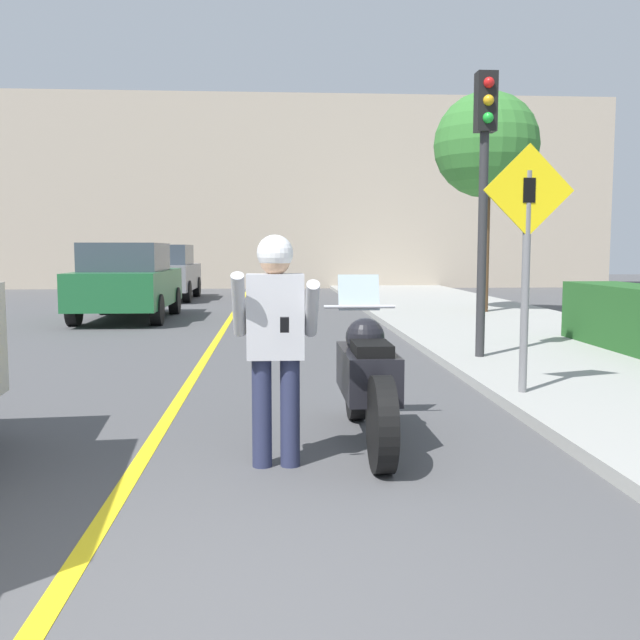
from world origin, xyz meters
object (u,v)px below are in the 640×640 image
Objects in this scene: street_tree at (486,146)px; parked_car_grey at (164,272)px; crossing_sign at (527,244)px; traffic_light at (484,161)px; motorcycle at (367,378)px; parked_car_green at (128,281)px; person_biker at (275,328)px.

parked_car_grey is at bearing 143.79° from street_tree.
crossing_sign is 0.66× the size of traffic_light.
traffic_light is at bearing 61.49° from motorcycle.
street_tree reaches higher than traffic_light.
traffic_light is (0.26, 2.37, 1.10)m from crossing_sign.
street_tree is at bearing 75.86° from crossing_sign.
street_tree is at bearing -36.21° from parked_car_grey.
parked_car_green and parked_car_grey have the same top height.
person_biker is 12.49m from street_tree.
parked_car_green is 6.28m from parked_car_grey.
street_tree is at bearing 2.08° from parked_car_green.
motorcycle is 1.07m from person_biker.
person_biker is at bearing -122.41° from traffic_light.
parked_car_green is (-3.21, 10.87, -0.14)m from person_biker.
person_biker is 0.39× the size of parked_car_green.
parked_car_green is (-5.70, 8.92, -0.74)m from crossing_sign.
motorcycle is at bearing -142.73° from crossing_sign.
person_biker is at bearing -113.31° from street_tree.
street_tree is at bearing 68.86° from motorcycle.
motorcycle is 2.46m from crossing_sign.
crossing_sign is (1.76, 1.34, 1.07)m from motorcycle.
street_tree is (2.06, 6.83, 1.18)m from traffic_light.
person_biker is at bearing -78.90° from parked_car_grey.
traffic_light is 14.32m from parked_car_grey.
person_biker is 5.40m from traffic_light.
crossing_sign is (2.49, 1.95, 0.59)m from person_biker.
traffic_light reaches higher than parked_car_grey.
person_biker is 11.34m from parked_car_green.
street_tree is (4.08, 10.55, 3.35)m from motorcycle.
motorcycle is at bearing 40.11° from person_biker.
parked_car_grey is at bearing 111.07° from crossing_sign.
crossing_sign reaches higher than person_biker.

